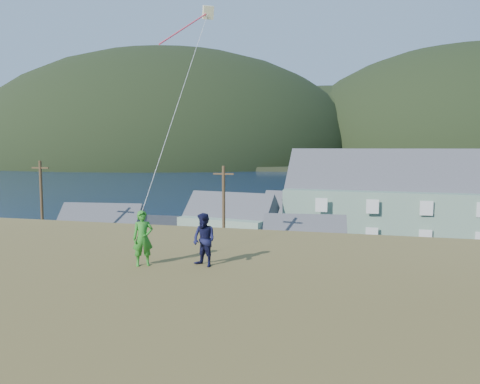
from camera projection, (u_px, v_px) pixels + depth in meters
name	position (u px, v px, depth m)	size (l,w,h in m)	color
ground	(265.00, 297.00, 33.57)	(900.00, 900.00, 0.00)	#0A1638
grass_strip	(259.00, 306.00, 31.64)	(110.00, 8.00, 0.10)	#4C3D19
waterfront_lot	(297.00, 248.00, 49.94)	(72.00, 36.00, 0.12)	#28282B
wharf	(279.00, 213.00, 73.56)	(26.00, 14.00, 0.90)	gray
far_shore	(353.00, 160.00, 351.28)	(900.00, 320.00, 2.00)	black
far_hills	(410.00, 161.00, 293.48)	(760.00, 265.00, 143.00)	black
lodge	(461.00, 203.00, 48.88)	(36.80, 12.14, 12.77)	slate
shed_teal	(100.00, 234.00, 45.42)	(8.68, 6.53, 6.37)	#2F6F6A
shed_palegreen_near	(229.00, 223.00, 50.15)	(10.61, 7.66, 7.07)	gray
shed_white	(304.00, 244.00, 41.11)	(7.74, 5.57, 5.78)	white
shed_palegreen_far	(303.00, 217.00, 55.59)	(10.48, 6.91, 6.57)	gray
utility_poles	(230.00, 228.00, 35.34)	(35.42, 0.24, 9.52)	#47331E
parked_cars	(230.00, 230.00, 56.43)	(25.07, 13.56, 1.57)	black
kite_flyer_green	(143.00, 238.00, 14.02)	(0.61, 0.40, 1.67)	#297F22
kite_flyer_navy	(204.00, 240.00, 13.95)	(0.78, 0.61, 1.60)	#141538
kite_rig	(204.00, 17.00, 20.01)	(0.93, 3.94, 10.60)	#F3F1B8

